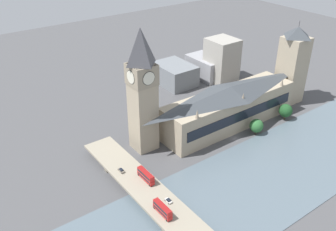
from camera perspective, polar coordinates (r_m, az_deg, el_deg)
name	(u,v)px	position (r m, az deg, el deg)	size (l,w,h in m)	color
ground_plane	(235,138)	(230.23, 10.14, -3.45)	(600.00, 600.00, 0.00)	#4C4C4F
river_water	(282,167)	(212.11, 16.99, -7.54)	(59.21, 360.00, 0.30)	slate
parliament_hall	(229,106)	(237.17, 9.31, 1.42)	(23.47, 93.47, 26.90)	tan
clock_tower	(142,89)	(201.14, -3.95, 4.10)	(13.90, 13.90, 70.84)	tan
victoria_tower	(292,65)	(273.55, 18.40, 7.28)	(15.75, 15.75, 57.88)	tan
road_bridge	(176,219)	(168.60, 1.27, -15.54)	(150.42, 16.44, 4.97)	gray
double_decker_bus_mid	(163,209)	(167.77, -0.84, -14.08)	(11.36, 2.63, 4.94)	red
double_decker_bus_rear	(146,175)	(185.51, -3.40, -9.11)	(11.89, 2.64, 5.08)	red
car_northbound_lead	(169,201)	(174.74, 0.08, -12.84)	(3.90, 1.89, 1.35)	silver
car_southbound_lead	(121,170)	(193.21, -7.14, -8.30)	(4.33, 1.74, 1.47)	slate
city_block_west	(222,60)	(299.27, 8.17, 8.34)	(21.91, 20.60, 34.14)	#A39E93
city_block_center	(175,74)	(293.49, 1.02, 6.31)	(32.31, 24.07, 16.08)	slate
city_block_east	(206,67)	(308.02, 5.78, 7.35)	(32.02, 18.97, 16.46)	#939399
tree_embankment_near	(286,111)	(255.05, 17.49, 0.72)	(8.74, 8.74, 10.87)	brown
tree_embankment_mid	(256,126)	(234.55, 13.33, -1.53)	(8.44, 8.44, 9.87)	brown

